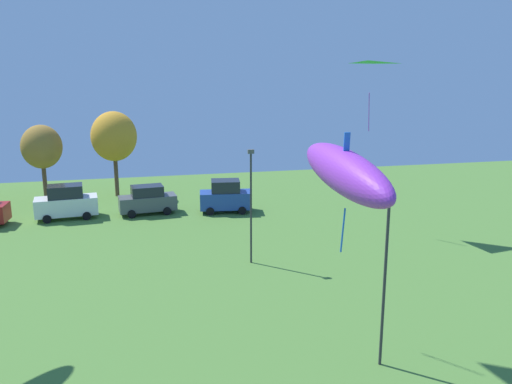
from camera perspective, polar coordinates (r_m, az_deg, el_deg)
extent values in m
ellipsoid|color=purple|center=(15.08, 9.37, 2.11)|extent=(1.33, 5.51, 1.53)
cube|color=blue|center=(15.02, 9.42, 3.37)|extent=(0.17, 0.14, 1.52)
cylinder|color=blue|center=(15.50, 9.13, -4.03)|extent=(0.06, 0.24, 1.35)
pyramid|color=green|center=(37.34, 11.64, 11.98)|extent=(3.27, 3.13, 0.24)
cylinder|color=purple|center=(38.39, 11.80, 8.23)|extent=(0.30, 0.36, 2.67)
cylinder|color=black|center=(45.30, -25.23, -2.45)|extent=(0.66, 0.28, 0.64)
cube|color=silver|center=(44.14, -19.32, -1.38)|extent=(4.77, 2.28, 1.36)
cube|color=#1E232D|center=(43.87, -19.44, 0.08)|extent=(2.69, 1.93, 0.95)
cylinder|color=black|center=(43.40, -17.38, -2.41)|extent=(0.66, 0.28, 0.64)
cylinder|color=black|center=(45.18, -17.43, -1.80)|extent=(0.66, 0.28, 0.64)
cylinder|color=black|center=(43.49, -21.15, -2.68)|extent=(0.66, 0.28, 0.64)
cylinder|color=black|center=(45.26, -21.04, -2.06)|extent=(0.66, 0.28, 0.64)
cube|color=#4C5156|center=(43.80, -11.33, -1.12)|extent=(4.60, 2.19, 1.16)
cube|color=#1E232D|center=(43.57, -11.39, 0.13)|extent=(2.60, 1.83, 0.81)
cylinder|color=black|center=(43.32, -9.34, -1.99)|extent=(0.66, 0.29, 0.64)
cylinder|color=black|center=(44.95, -9.71, -1.43)|extent=(0.66, 0.29, 0.64)
cylinder|color=black|center=(42.98, -12.95, -2.28)|extent=(0.66, 0.29, 0.64)
cylinder|color=black|center=(44.63, -13.19, -1.71)|extent=(0.66, 0.29, 0.64)
cube|color=#234299|center=(43.55, -3.22, -0.83)|extent=(4.28, 2.35, 1.35)
cube|color=#1E232D|center=(43.28, -3.24, 0.64)|extent=(2.44, 1.97, 0.94)
cylinder|color=black|center=(42.89, -1.47, -1.97)|extent=(0.66, 0.30, 0.64)
cylinder|color=black|center=(44.68, -1.63, -1.33)|extent=(0.66, 0.30, 0.64)
cylinder|color=black|center=(42.80, -4.85, -2.05)|extent=(0.66, 0.30, 0.64)
cylinder|color=black|center=(44.59, -4.88, -1.41)|extent=(0.66, 0.30, 0.64)
cylinder|color=#2D2D33|center=(21.81, 13.35, -9.69)|extent=(0.12, 0.12, 6.67)
cube|color=#4C4C51|center=(20.71, 13.87, -0.87)|extent=(0.36, 0.20, 0.24)
cylinder|color=#2D2D33|center=(31.91, -0.53, -1.84)|extent=(0.12, 0.12, 6.66)
cube|color=#4C4C51|center=(31.17, -0.55, 4.28)|extent=(0.36, 0.20, 0.24)
cylinder|color=brown|center=(50.47, -21.34, 1.10)|extent=(0.36, 0.36, 3.43)
ellipsoid|color=olive|center=(49.96, -21.64, 4.45)|extent=(3.42, 3.42, 3.76)
cylinder|color=brown|center=(50.04, -14.50, 1.78)|extent=(0.36, 0.36, 3.91)
ellipsoid|color=gold|center=(49.47, -14.73, 5.69)|extent=(3.99, 3.99, 4.39)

